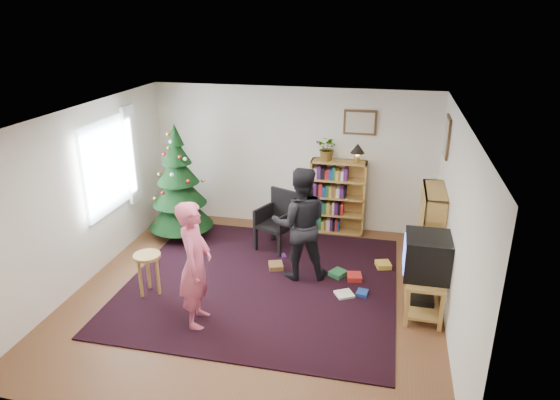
% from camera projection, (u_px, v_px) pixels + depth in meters
% --- Properties ---
extents(floor, '(5.00, 5.00, 0.00)m').
position_uv_depth(floor, '(257.00, 293.00, 6.97)').
color(floor, brown).
rests_on(floor, ground).
extents(ceiling, '(5.00, 5.00, 0.00)m').
position_uv_depth(ceiling, '(253.00, 116.00, 6.07)').
color(ceiling, white).
rests_on(ceiling, wall_back).
extents(wall_back, '(5.00, 0.02, 2.50)m').
position_uv_depth(wall_back, '(292.00, 158.00, 8.80)').
color(wall_back, silver).
rests_on(wall_back, floor).
extents(wall_front, '(5.00, 0.02, 2.50)m').
position_uv_depth(wall_front, '(178.00, 319.00, 4.24)').
color(wall_front, silver).
rests_on(wall_front, floor).
extents(wall_left, '(0.02, 5.00, 2.50)m').
position_uv_depth(wall_left, '(84.00, 196.00, 7.02)').
color(wall_left, silver).
rests_on(wall_left, floor).
extents(wall_right, '(0.02, 5.00, 2.50)m').
position_uv_depth(wall_right, '(455.00, 228.00, 6.01)').
color(wall_right, silver).
rests_on(wall_right, floor).
extents(rug, '(3.80, 3.60, 0.02)m').
position_uv_depth(rug, '(262.00, 282.00, 7.24)').
color(rug, black).
rests_on(rug, floor).
extents(window_pane, '(0.04, 1.20, 1.40)m').
position_uv_depth(window_pane, '(106.00, 167.00, 7.47)').
color(window_pane, silver).
rests_on(window_pane, wall_left).
extents(curtain, '(0.06, 0.35, 1.60)m').
position_uv_depth(curtain, '(132.00, 155.00, 8.10)').
color(curtain, silver).
rests_on(curtain, wall_left).
extents(picture_back, '(0.55, 0.03, 0.42)m').
position_uv_depth(picture_back, '(360.00, 122.00, 8.29)').
color(picture_back, '#4C3319').
rests_on(picture_back, wall_back).
extents(picture_right, '(0.03, 0.50, 0.60)m').
position_uv_depth(picture_right, '(447.00, 137.00, 7.36)').
color(picture_right, '#4C3319').
rests_on(picture_right, wall_right).
extents(christmas_tree, '(1.10, 1.10, 1.99)m').
position_uv_depth(christmas_tree, '(179.00, 191.00, 8.43)').
color(christmas_tree, '#3F2816').
rests_on(christmas_tree, rug).
extents(bookshelf_back, '(0.95, 0.30, 1.30)m').
position_uv_depth(bookshelf_back, '(338.00, 196.00, 8.69)').
color(bookshelf_back, '#C69446').
rests_on(bookshelf_back, floor).
extents(bookshelf_right, '(0.30, 0.95, 1.30)m').
position_uv_depth(bookshelf_right, '(430.00, 230.00, 7.35)').
color(bookshelf_right, '#C69446').
rests_on(bookshelf_right, floor).
extents(tv_stand, '(0.47, 0.85, 0.55)m').
position_uv_depth(tv_stand, '(423.00, 290.00, 6.45)').
color(tv_stand, '#C69446').
rests_on(tv_stand, floor).
extents(crt_tv, '(0.56, 0.61, 0.53)m').
position_uv_depth(crt_tv, '(427.00, 256.00, 6.27)').
color(crt_tv, black).
rests_on(crt_tv, tv_stand).
extents(armchair, '(0.71, 0.73, 0.98)m').
position_uv_depth(armchair, '(278.00, 218.00, 8.14)').
color(armchair, black).
rests_on(armchair, rug).
extents(stool, '(0.37, 0.37, 0.62)m').
position_uv_depth(stool, '(148.00, 264.00, 6.78)').
color(stool, '#C69446').
rests_on(stool, floor).
extents(person_standing, '(0.48, 0.65, 1.64)m').
position_uv_depth(person_standing, '(195.00, 265.00, 6.04)').
color(person_standing, '#C8506A').
rests_on(person_standing, rug).
extents(person_by_chair, '(0.95, 0.82, 1.69)m').
position_uv_depth(person_by_chair, '(300.00, 224.00, 7.12)').
color(person_by_chair, black).
rests_on(person_by_chair, rug).
extents(potted_plant, '(0.48, 0.45, 0.43)m').
position_uv_depth(potted_plant, '(328.00, 148.00, 8.42)').
color(potted_plant, gray).
rests_on(potted_plant, bookshelf_back).
extents(table_lamp, '(0.24, 0.24, 0.32)m').
position_uv_depth(table_lamp, '(358.00, 150.00, 8.32)').
color(table_lamp, '#A57F33').
rests_on(table_lamp, bookshelf_back).
extents(floor_clutter, '(1.80, 1.14, 0.08)m').
position_uv_depth(floor_clutter, '(333.00, 275.00, 7.38)').
color(floor_clutter, '#A51E19').
rests_on(floor_clutter, rug).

